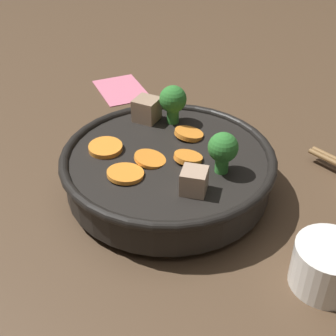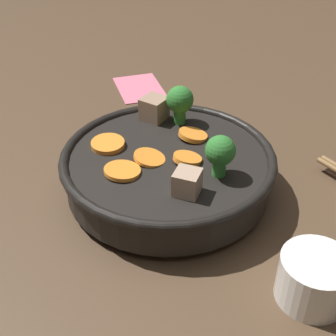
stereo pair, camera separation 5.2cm
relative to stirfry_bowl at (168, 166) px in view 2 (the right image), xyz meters
name	(u,v)px [view 2 (the right image)]	position (x,y,z in m)	size (l,w,h in m)	color
ground_plane	(168,191)	(0.00, 0.00, -0.04)	(3.00, 3.00, 0.00)	#4C3826
stirfry_bowl	(168,166)	(0.00, 0.00, 0.00)	(0.26, 0.26, 0.11)	black
tea_cup	(314,278)	(0.16, 0.15, -0.01)	(0.07, 0.07, 0.05)	white
napkin	(140,88)	(-0.30, -0.06, -0.04)	(0.13, 0.11, 0.00)	#D16B84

